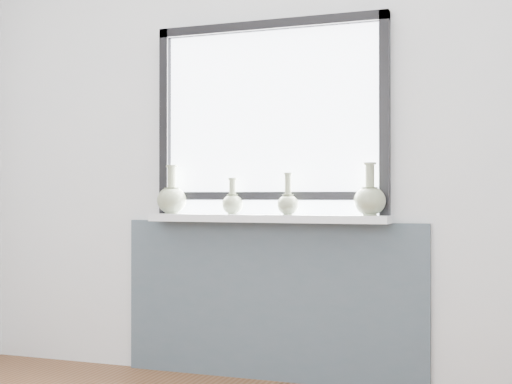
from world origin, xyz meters
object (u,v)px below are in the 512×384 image
(windowsill, at_px, (266,218))
(vase_a, at_px, (172,198))
(vase_b, at_px, (232,202))
(vase_d, at_px, (370,199))
(vase_c, at_px, (288,202))

(windowsill, distance_m, vase_a, 0.57)
(windowsill, relative_size, vase_b, 6.64)
(vase_b, xyz_separation_m, vase_d, (0.76, -0.03, 0.02))
(vase_a, height_order, vase_d, vase_a)
(vase_a, distance_m, vase_d, 1.12)
(vase_a, height_order, vase_c, vase_a)
(windowsill, xyz_separation_m, vase_d, (0.56, -0.02, 0.11))
(windowsill, height_order, vase_d, vase_d)
(vase_d, bearing_deg, vase_a, 179.16)
(vase_c, relative_size, vase_d, 0.83)
(windowsill, distance_m, vase_c, 0.16)
(vase_c, bearing_deg, vase_b, 174.57)
(vase_a, xyz_separation_m, vase_b, (0.36, 0.01, -0.02))
(vase_b, distance_m, vase_d, 0.76)
(vase_b, height_order, vase_c, vase_c)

